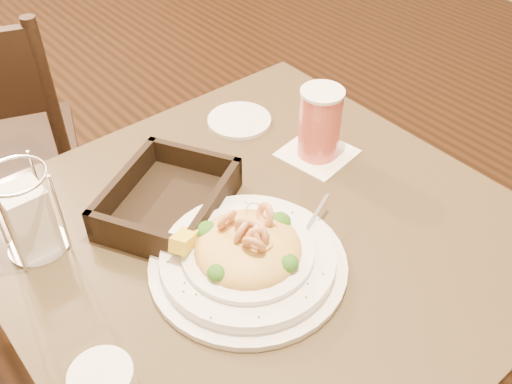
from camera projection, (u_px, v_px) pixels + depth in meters
main_table at (262, 308)px, 1.20m from camera, size 0.90×0.90×0.74m
pasta_bowl at (248, 254)px, 0.96m from camera, size 0.37×0.34×0.11m
drink_glass at (320, 124)px, 1.17m from camera, size 0.16×0.16×0.16m
bread_basket at (169, 202)px, 1.07m from camera, size 0.31×0.29×0.07m
napkin_caddy at (29, 217)px, 0.97m from camera, size 0.11×0.11×0.17m
side_plate at (239, 120)px, 1.30m from camera, size 0.17×0.17×0.01m
butter_ramekin at (102, 381)px, 0.80m from camera, size 0.10×0.10×0.04m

